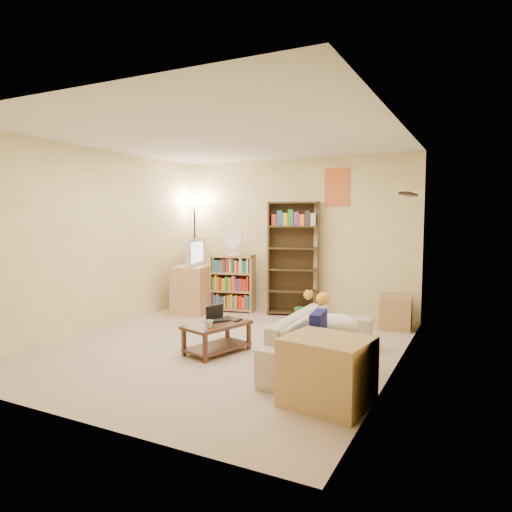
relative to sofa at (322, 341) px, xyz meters
name	(u,v)px	position (x,y,z in m)	size (l,w,h in m)	color
room	(223,212)	(-1.29, 0.17, 1.36)	(4.50, 4.54, 2.52)	#CBB098
sofa	(322,341)	(0.00, 0.00, 0.00)	(0.75, 1.84, 0.53)	beige
navy_pillow	(318,328)	(0.10, -0.39, 0.24)	(0.35, 0.11, 0.32)	#141558
cream_blanket	(335,324)	(0.13, 0.05, 0.19)	(0.49, 0.35, 0.21)	white
tabby_cat	(321,297)	(-0.25, 0.70, 0.34)	(0.42, 0.16, 0.14)	gold
coffee_table	(217,335)	(-1.23, -0.09, -0.06)	(0.63, 0.86, 0.34)	#49271C
laptop	(221,321)	(-1.22, -0.02, 0.09)	(0.35, 0.39, 0.03)	black
laptop_screen	(215,312)	(-1.33, 0.01, 0.18)	(0.01, 0.26, 0.17)	white
mug	(209,324)	(-1.21, -0.29, 0.12)	(0.13, 0.13, 0.08)	silver
tv_remote	(238,320)	(-1.08, 0.14, 0.09)	(0.04, 0.14, 0.02)	black
tv_stand	(192,289)	(-2.77, 1.64, 0.12)	(0.51, 0.71, 0.76)	#D9B26A
television	(192,253)	(-2.77, 1.64, 0.72)	(0.28, 0.77, 0.44)	black
tall_bookshelf	(294,256)	(-1.21, 2.21, 0.68)	(0.85, 0.50, 1.80)	#47331B
short_bookshelf	(233,283)	(-2.22, 2.02, 0.20)	(0.77, 0.44, 0.93)	#B07B55
desk_fan	(234,241)	(-2.17, 1.97, 0.90)	(0.33, 0.19, 0.45)	white
floor_lamp	(195,223)	(-3.10, 2.21, 1.19)	(0.31, 0.31, 1.83)	black
side_table	(396,312)	(0.42, 2.01, -0.03)	(0.41, 0.41, 0.47)	tan
end_cabinet	(327,371)	(0.35, -0.92, 0.02)	(0.69, 0.57, 0.57)	tan
book_stacks	(311,312)	(-0.88, 2.12, -0.18)	(0.46, 0.20, 0.19)	red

